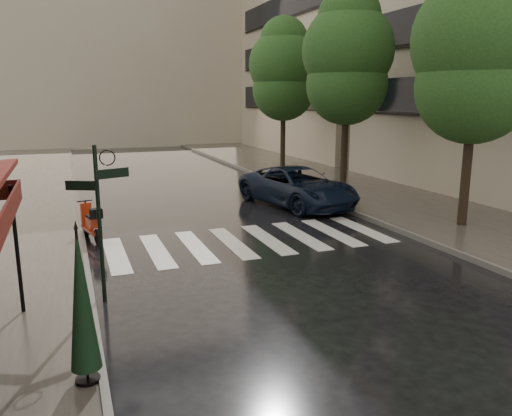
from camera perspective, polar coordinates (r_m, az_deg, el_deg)
ground at (r=7.99m, az=-6.18°, el=-17.20°), size 120.00×120.00×0.00m
sidewalk_far at (r=22.56m, az=11.52°, el=2.26°), size 5.50×60.00×0.12m
curb_near at (r=19.14m, az=-19.64°, el=0.03°), size 0.12×60.00×0.16m
curb_far at (r=21.21m, az=5.10°, el=1.86°), size 0.12×60.00×0.16m
crosswalk at (r=14.13m, az=-0.69°, el=-3.75°), size 7.85×3.20×0.01m
signpost at (r=9.99m, az=-17.50°, el=-0.36°), size 1.17×0.29×3.10m
haussmann_far at (r=37.83m, az=8.72°, el=20.35°), size 8.00×16.00×18.50m
backdrop_building at (r=45.40m, az=-15.61°, el=19.65°), size 22.00×6.00×20.00m
tree_near at (r=16.35m, az=23.98°, el=16.23°), size 3.80×3.80×7.99m
tree_mid at (r=21.89m, az=10.44°, el=16.55°), size 3.80×3.80×8.34m
tree_far at (r=28.19m, az=3.17°, el=15.48°), size 3.80×3.80×8.16m
scooter at (r=14.78m, az=-18.26°, el=-1.71°), size 0.64×1.59×1.06m
parked_car at (r=18.70m, az=4.77°, el=2.45°), size 3.44×5.57×1.44m
parasol_back at (r=7.14m, az=-19.31°, el=-9.89°), size 0.42×0.42×2.23m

